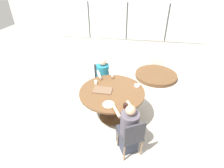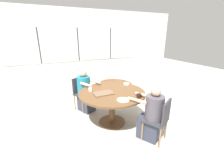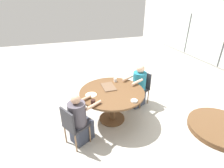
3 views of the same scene
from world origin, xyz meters
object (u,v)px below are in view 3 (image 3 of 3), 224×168
at_px(chair_for_woman_green_shirt, 142,85).
at_px(person_man_blue_shirt, 80,121).
at_px(milk_carton_small, 115,80).
at_px(coffee_mug, 93,102).
at_px(chair_for_man_blue_shirt, 72,124).
at_px(bowl_white_shallow, 134,101).
at_px(folded_table_stack, 221,128).
at_px(person_woman_green_shirt, 138,88).

relative_size(chair_for_woman_green_shirt, person_man_blue_shirt, 0.80).
bearing_deg(person_man_blue_shirt, milk_carton_small, 101.24).
bearing_deg(chair_for_woman_green_shirt, coffee_mug, 93.72).
distance_m(chair_for_man_blue_shirt, bowl_white_shallow, 1.27).
bearing_deg(milk_carton_small, coffee_mug, -43.19).
distance_m(bowl_white_shallow, folded_table_stack, 2.07).
bearing_deg(coffee_mug, chair_for_woman_green_shirt, 118.20).
height_order(chair_for_woman_green_shirt, person_man_blue_shirt, person_man_blue_shirt).
bearing_deg(coffee_mug, person_man_blue_shirt, -72.63).
height_order(chair_for_woman_green_shirt, chair_for_man_blue_shirt, same).
xyz_separation_m(chair_for_woman_green_shirt, milk_carton_small, (0.03, -0.77, 0.29)).
height_order(person_man_blue_shirt, milk_carton_small, person_man_blue_shirt).
relative_size(chair_for_woman_green_shirt, chair_for_man_blue_shirt, 1.00).
bearing_deg(chair_for_man_blue_shirt, chair_for_woman_green_shirt, 87.80).
xyz_separation_m(chair_for_woman_green_shirt, coffee_mug, (0.80, -1.49, 0.29)).
bearing_deg(person_woman_green_shirt, coffee_mug, 94.13).
xyz_separation_m(person_man_blue_shirt, bowl_white_shallow, (0.09, 1.09, 0.30)).
bearing_deg(milk_carton_small, chair_for_woman_green_shirt, 92.28).
bearing_deg(folded_table_stack, coffee_mug, -106.17).
bearing_deg(chair_for_man_blue_shirt, person_woman_green_shirt, 87.99).
xyz_separation_m(coffee_mug, folded_table_stack, (0.77, 2.64, -0.74)).
bearing_deg(folded_table_stack, bowl_white_shallow, -107.49).
xyz_separation_m(person_woman_green_shirt, folded_table_stack, (1.50, 1.30, -0.45)).
distance_m(milk_carton_small, folded_table_stack, 2.57).
xyz_separation_m(person_man_blue_shirt, milk_carton_small, (-0.87, 1.03, 0.33)).
distance_m(milk_carton_small, bowl_white_shallow, 0.96).
height_order(chair_for_man_blue_shirt, coffee_mug, chair_for_man_blue_shirt).
bearing_deg(chair_for_man_blue_shirt, bowl_white_shallow, 60.87).
distance_m(chair_for_woman_green_shirt, bowl_white_shallow, 1.24).
xyz_separation_m(person_man_blue_shirt, coffee_mug, (-0.10, 0.30, 0.32)).
bearing_deg(person_woman_green_shirt, chair_for_man_blue_shirt, 92.38).
bearing_deg(coffee_mug, person_woman_green_shirt, 118.61).
distance_m(coffee_mug, milk_carton_small, 1.06).
xyz_separation_m(person_woman_green_shirt, bowl_white_shallow, (0.91, -0.55, 0.27)).
xyz_separation_m(milk_carton_small, bowl_white_shallow, (0.95, 0.07, -0.03)).
height_order(person_man_blue_shirt, bowl_white_shallow, person_man_blue_shirt).
xyz_separation_m(chair_for_man_blue_shirt, person_man_blue_shirt, (-0.08, 0.15, -0.04)).
relative_size(chair_for_woman_green_shirt, milk_carton_small, 9.84).
bearing_deg(folded_table_stack, milk_carton_small, -128.72).
xyz_separation_m(milk_carton_small, folded_table_stack, (1.54, 1.92, -0.75)).
height_order(milk_carton_small, folded_table_stack, milk_carton_small).
bearing_deg(bowl_white_shallow, person_woman_green_shirt, 148.91).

